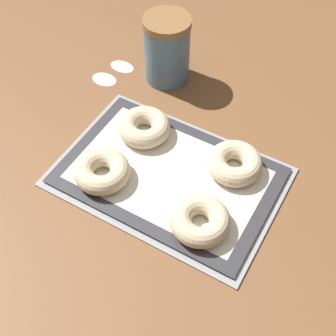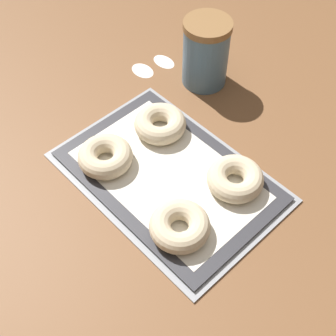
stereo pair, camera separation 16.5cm
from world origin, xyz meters
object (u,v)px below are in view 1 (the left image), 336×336
object	(u,v)px
bagel_front_left	(102,171)
bagel_back_left	(144,127)
baking_tray	(168,176)
bagel_front_right	(200,221)
bagel_back_right	(235,163)
flour_canister	(167,49)

from	to	relation	value
bagel_front_left	bagel_back_left	world-z (taller)	same
baking_tray	bagel_front_right	xyz separation A→B (m)	(0.11, -0.08, 0.03)
bagel_front_right	baking_tray	bearing A→B (deg)	145.67
bagel_back_right	bagel_back_left	bearing A→B (deg)	-178.22
bagel_back_left	flour_canister	distance (m)	0.21
bagel_front_right	flour_canister	distance (m)	0.44
bagel_back_left	bagel_front_left	bearing A→B (deg)	-93.82
baking_tray	bagel_back_left	distance (m)	0.12
baking_tray	bagel_back_left	bearing A→B (deg)	144.63
bagel_back_left	flour_canister	size ratio (longest dim) A/B	0.69
baking_tray	flour_canister	distance (m)	0.32
baking_tray	bagel_back_right	bearing A→B (deg)	35.13
bagel_front_left	bagel_back_left	size ratio (longest dim) A/B	1.00
baking_tray	bagel_back_left	world-z (taller)	bagel_back_left
flour_canister	baking_tray	bearing A→B (deg)	-59.62
bagel_front_right	bagel_back_left	xyz separation A→B (m)	(-0.21, 0.15, 0.00)
bagel_front_left	bagel_back_right	world-z (taller)	same
bagel_back_left	baking_tray	bearing A→B (deg)	-35.37
bagel_back_left	bagel_back_right	size ratio (longest dim) A/B	1.00
bagel_back_left	bagel_front_right	bearing A→B (deg)	-34.82
bagel_front_left	bagel_back_left	xyz separation A→B (m)	(0.01, 0.14, 0.00)
bagel_back_left	bagel_back_right	world-z (taller)	same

